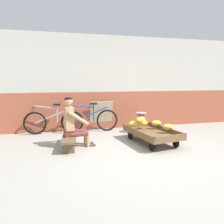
# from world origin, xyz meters

# --- Properties ---
(ground_plane) EXTENTS (80.00, 80.00, 0.00)m
(ground_plane) POSITION_xyz_m (0.00, 0.00, 0.00)
(ground_plane) COLOR #A39E93
(back_wall) EXTENTS (16.00, 0.30, 2.83)m
(back_wall) POSITION_xyz_m (0.00, 2.86, 1.42)
(back_wall) COLOR #A35138
(back_wall) RESTS_ON ground
(banana_cart) EXTENTS (1.04, 1.55, 0.36)m
(banana_cart) POSITION_xyz_m (0.44, 0.92, 0.24)
(banana_cart) COLOR brown
(banana_cart) RESTS_ON ground
(banana_pile) EXTENTS (0.94, 0.86, 0.25)m
(banana_pile) POSITION_xyz_m (0.40, 1.13, 0.47)
(banana_pile) COLOR yellow
(banana_pile) RESTS_ON banana_cart
(low_bench) EXTENTS (0.42, 1.13, 0.27)m
(low_bench) POSITION_xyz_m (-1.50, 1.06, 0.20)
(low_bench) COLOR brown
(low_bench) RESTS_ON ground
(vendor_seated) EXTENTS (0.71, 0.53, 1.14)m
(vendor_seated) POSITION_xyz_m (-1.42, 1.07, 0.57)
(vendor_seated) COLOR tan
(vendor_seated) RESTS_ON ground
(plastic_crate) EXTENTS (0.36, 0.28, 0.30)m
(plastic_crate) POSITION_xyz_m (0.55, 1.90, 0.15)
(plastic_crate) COLOR #234CA8
(plastic_crate) RESTS_ON ground
(weighing_scale) EXTENTS (0.30, 0.30, 0.29)m
(weighing_scale) POSITION_xyz_m (0.55, 1.90, 0.45)
(weighing_scale) COLOR #28282D
(weighing_scale) RESTS_ON plastic_crate
(bicycle_near_left) EXTENTS (1.66, 0.48, 0.86)m
(bicycle_near_left) POSITION_xyz_m (-1.86, 2.44, 0.35)
(bicycle_near_left) COLOR black
(bicycle_near_left) RESTS_ON ground
(bicycle_far_left) EXTENTS (1.66, 0.48, 0.86)m
(bicycle_far_left) POSITION_xyz_m (-0.83, 2.41, 0.35)
(bicycle_far_left) COLOR black
(bicycle_far_left) RESTS_ON ground
(sign_board) EXTENTS (0.70, 0.24, 0.88)m
(sign_board) POSITION_xyz_m (-0.45, 2.67, 0.44)
(sign_board) COLOR #C6B289
(sign_board) RESTS_ON ground
(shopping_bag) EXTENTS (0.18, 0.12, 0.24)m
(shopping_bag) POSITION_xyz_m (0.83, 1.54, 0.12)
(shopping_bag) COLOR #D13D4C
(shopping_bag) RESTS_ON ground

